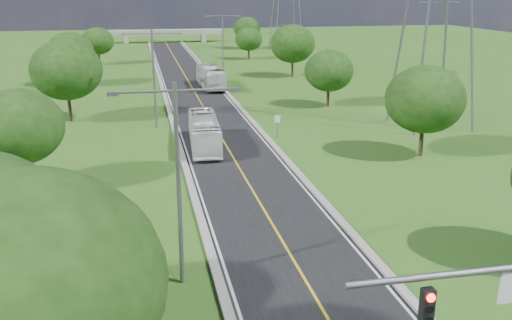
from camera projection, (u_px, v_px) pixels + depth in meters
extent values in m
plane|color=#355919|center=(198.00, 99.00, 74.39)|extent=(260.00, 260.00, 0.00)
cube|color=black|center=(194.00, 91.00, 80.00)|extent=(8.00, 150.00, 0.06)
cube|color=gray|center=(163.00, 91.00, 79.15)|extent=(0.50, 150.00, 0.22)
cube|color=gray|center=(224.00, 89.00, 80.80)|extent=(0.50, 150.00, 0.22)
cylinder|color=slate|center=(490.00, 270.00, 15.65)|extent=(8.40, 0.20, 0.20)
cube|color=black|center=(427.00, 306.00, 15.56)|extent=(0.35, 0.28, 1.05)
cylinder|color=#FF140C|center=(431.00, 298.00, 15.31)|extent=(0.24, 0.06, 0.24)
cylinder|color=slate|center=(277.00, 127.00, 54.45)|extent=(0.08, 0.08, 2.40)
cube|color=white|center=(277.00, 119.00, 54.18)|extent=(0.55, 0.04, 0.70)
cube|color=gray|center=(126.00, 39.00, 147.07)|extent=(1.20, 3.00, 2.00)
cube|color=gray|center=(203.00, 38.00, 150.96)|extent=(1.20, 3.00, 2.00)
cube|color=gray|center=(165.00, 32.00, 148.55)|extent=(30.00, 3.00, 1.20)
cylinder|color=slate|center=(179.00, 188.00, 26.81)|extent=(0.22, 0.22, 10.00)
cylinder|color=slate|center=(143.00, 92.00, 25.20)|extent=(2.80, 0.12, 0.12)
cylinder|color=slate|center=(206.00, 90.00, 25.74)|extent=(2.80, 0.12, 0.12)
cube|color=slate|center=(113.00, 94.00, 24.96)|extent=(0.50, 0.25, 0.18)
cube|color=slate|center=(234.00, 90.00, 26.01)|extent=(0.50, 0.25, 0.18)
cylinder|color=slate|center=(154.00, 80.00, 57.72)|extent=(0.22, 0.22, 10.00)
cylinder|color=slate|center=(137.00, 34.00, 56.10)|extent=(2.80, 0.12, 0.12)
cylinder|color=slate|center=(166.00, 33.00, 56.65)|extent=(2.80, 0.12, 0.12)
cube|color=slate|center=(124.00, 34.00, 55.86)|extent=(0.50, 0.25, 0.18)
cube|color=slate|center=(179.00, 34.00, 56.91)|extent=(0.50, 0.25, 0.18)
cylinder|color=slate|center=(223.00, 46.00, 90.95)|extent=(0.22, 0.22, 10.00)
cylinder|color=slate|center=(213.00, 16.00, 89.34)|extent=(2.80, 0.12, 0.12)
cylinder|color=slate|center=(231.00, 16.00, 89.88)|extent=(2.80, 0.12, 0.12)
cube|color=slate|center=(205.00, 17.00, 89.10)|extent=(0.50, 0.25, 0.18)
cube|color=slate|center=(239.00, 16.00, 90.15)|extent=(0.50, 0.25, 0.18)
cylinder|color=black|center=(24.00, 171.00, 40.92)|extent=(0.36, 0.36, 2.70)
ellipsoid|color=#19360E|center=(18.00, 127.00, 39.95)|extent=(6.30, 6.30, 5.36)
cylinder|color=black|center=(70.00, 107.00, 61.64)|extent=(0.36, 0.36, 3.24)
ellipsoid|color=#19360E|center=(66.00, 70.00, 60.48)|extent=(7.56, 7.56, 6.43)
cylinder|color=black|center=(73.00, 76.00, 83.78)|extent=(0.36, 0.36, 2.88)
ellipsoid|color=#19360E|center=(70.00, 52.00, 82.75)|extent=(6.72, 6.72, 5.71)
cylinder|color=black|center=(99.00, 58.00, 106.79)|extent=(0.36, 0.36, 2.52)
ellipsoid|color=#19360E|center=(98.00, 41.00, 105.89)|extent=(5.88, 5.88, 5.00)
ellipsoid|color=#19360E|center=(28.00, 286.00, 16.21)|extent=(7.98, 7.98, 6.78)
cylinder|color=black|center=(421.00, 140.00, 48.98)|extent=(0.36, 0.36, 2.88)
ellipsoid|color=#19360E|center=(425.00, 99.00, 47.96)|extent=(6.72, 6.72, 5.71)
cylinder|color=black|center=(328.00, 96.00, 69.44)|extent=(0.36, 0.36, 2.52)
ellipsoid|color=#19360E|center=(329.00, 71.00, 68.54)|extent=(5.88, 5.88, 5.00)
cylinder|color=black|center=(292.00, 67.00, 92.23)|extent=(0.36, 0.36, 3.06)
ellipsoid|color=#19360E|center=(293.00, 44.00, 91.14)|extent=(7.14, 7.14, 6.07)
cylinder|color=black|center=(249.00, 53.00, 114.33)|extent=(0.36, 0.36, 2.34)
ellipsoid|color=#19360E|center=(249.00, 39.00, 113.49)|extent=(5.46, 5.46, 4.64)
cylinder|color=black|center=(247.00, 43.00, 133.68)|extent=(0.36, 0.36, 2.70)
ellipsoid|color=#19360E|center=(247.00, 29.00, 132.72)|extent=(6.30, 6.30, 5.36)
imported|color=silver|center=(211.00, 77.00, 81.85)|extent=(2.98, 11.42, 3.16)
imported|color=white|center=(204.00, 132.00, 51.37)|extent=(3.09, 10.63, 2.92)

